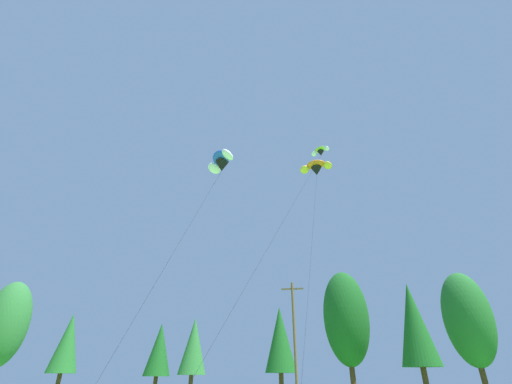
{
  "coord_description": "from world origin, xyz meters",
  "views": [
    {
      "loc": [
        5.36,
        -0.96,
        2.3
      ],
      "look_at": [
        1.69,
        22.7,
        14.98
      ],
      "focal_mm": 24.53,
      "sensor_mm": 36.0,
      "label": 1
    }
  ],
  "objects": [
    {
      "name": "parafoil_kite_high_blue_white",
      "position": [
        -1.83,
        24.81,
        19.46
      ],
      "size": [
        5.56,
        9.16,
        18.83
      ],
      "color": "blue"
    },
    {
      "name": "treeline_tree_c",
      "position": [
        -15.88,
        49.0,
        5.66
      ],
      "size": [
        3.59,
        3.59,
        9.04
      ],
      "color": "#472D19",
      "rests_on": "ground_plane"
    },
    {
      "name": "treeline_tree_g",
      "position": [
        17.2,
        45.32,
        7.89
      ],
      "size": [
        4.37,
        4.37,
        12.6
      ],
      "color": "#472D19",
      "rests_on": "ground_plane"
    },
    {
      "name": "treeline_tree_e",
      "position": [
        1.04,
        47.0,
        6.55
      ],
      "size": [
        3.9,
        3.9,
        10.46
      ],
      "color": "#472D19",
      "rests_on": "ground_plane"
    },
    {
      "name": "treeline_tree_d",
      "position": [
        -11.1,
        49.29,
        6.07
      ],
      "size": [
        3.73,
        3.73,
        9.69
      ],
      "color": "#472D19",
      "rests_on": "ground_plane"
    },
    {
      "name": "treeline_tree_b",
      "position": [
        -28.96,
        47.55,
        6.54
      ],
      "size": [
        3.9,
        3.9,
        10.44
      ],
      "color": "#472D19",
      "rests_on": "ground_plane"
    },
    {
      "name": "treeline_tree_a",
      "position": [
        -38.33,
        46.17,
        9.1
      ],
      "size": [
        5.86,
        5.86,
        15.03
      ],
      "color": "#472D19",
      "rests_on": "ground_plane"
    },
    {
      "name": "treeline_tree_f",
      "position": [
        9.81,
        50.14,
        9.42
      ],
      "size": [
        6.0,
        6.0,
        15.55
      ],
      "color": "#472D19",
      "rests_on": "ground_plane"
    },
    {
      "name": "parafoil_kite_far_orange",
      "position": [
        7.01,
        34.82,
        24.14
      ],
      "size": [
        4.66,
        12.95,
        23.91
      ],
      "color": "orange"
    },
    {
      "name": "treeline_tree_h",
      "position": [
        24.91,
        49.54,
        8.91
      ],
      "size": [
        5.77,
        5.77,
        14.72
      ],
      "color": "#472D19",
      "rests_on": "ground_plane"
    },
    {
      "name": "utility_pole",
      "position": [
        3.54,
        34.42,
        5.58
      ],
      "size": [
        2.2,
        0.26,
        10.64
      ],
      "color": "brown",
      "rests_on": "ground_plane"
    },
    {
      "name": "parafoil_kite_mid_lime_white",
      "position": [
        7.32,
        29.28,
        22.64
      ],
      "size": [
        10.01,
        10.41,
        21.6
      ],
      "color": "#93D633"
    }
  ]
}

